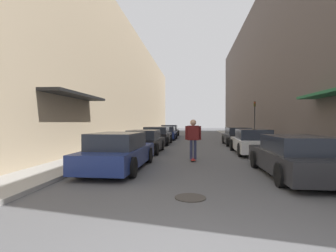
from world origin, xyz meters
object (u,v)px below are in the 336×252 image
parked_car_right_2 (237,137)px  parked_car_left_1 (145,142)px  parked_car_left_4 (170,131)px  parked_car_right_0 (295,157)px  parked_car_left_0 (119,152)px  manhole_cover (190,198)px  parked_car_left_2 (157,136)px  skateboarder (193,135)px  parked_car_right_1 (252,142)px  traffic_light (255,116)px  parked_car_left_3 (166,133)px

parked_car_right_2 → parked_car_left_1: bearing=-138.4°
parked_car_left_4 → parked_car_right_0: bearing=-74.9°
parked_car_left_0 → manhole_cover: size_ratio=6.86×
parked_car_left_2 → skateboarder: bearing=-71.6°
manhole_cover → parked_car_left_4: bearing=96.4°
parked_car_left_1 → parked_car_right_1: (5.87, 0.02, 0.03)m
skateboarder → traffic_light: size_ratio=0.53×
parked_car_left_4 → parked_car_right_0: (6.01, -22.27, -0.05)m
parked_car_right_1 → parked_car_left_3: bearing=118.0°
parked_car_right_0 → traffic_light: (2.29, 15.80, 1.63)m
parked_car_right_0 → traffic_light: bearing=81.8°
parked_car_left_2 → parked_car_right_2: parked_car_left_2 is taller
parked_car_right_1 → parked_car_right_2: parked_car_right_1 is taller
parked_car_right_0 → parked_car_left_4: bearing=105.1°
parked_car_right_1 → parked_car_right_2: (0.07, 5.25, -0.01)m
parked_car_left_3 → parked_car_right_0: size_ratio=0.88×
parked_car_right_2 → manhole_cover: (-3.26, -13.85, -0.62)m
parked_car_right_0 → skateboarder: skateboarder is taller
parked_car_left_4 → skateboarder: (2.84, -19.19, 0.45)m
parked_car_right_1 → traffic_light: size_ratio=1.33×
parked_car_right_0 → skateboarder: bearing=135.8°
parked_car_right_2 → traffic_light: (2.25, 4.55, 1.63)m
parked_car_left_3 → parked_car_right_1: parked_car_right_1 is taller
parked_car_right_0 → manhole_cover: 4.18m
parked_car_left_2 → skateboarder: (2.79, -8.38, 0.47)m
parked_car_left_0 → manhole_cover: parked_car_left_0 is taller
parked_car_right_0 → parked_car_left_0: bearing=172.8°
parked_car_left_0 → parked_car_left_1: size_ratio=1.19×
skateboarder → traffic_light: traffic_light is taller
traffic_light → skateboarder: bearing=-113.3°
parked_car_left_1 → skateboarder: size_ratio=2.22×
parked_car_left_2 → parked_car_left_3: bearing=88.6°
parked_car_left_0 → skateboarder: bearing=41.4°
parked_car_left_3 → skateboarder: (2.66, -13.83, 0.51)m
parked_car_right_2 → skateboarder: skateboarder is taller
parked_car_right_0 → traffic_light: traffic_light is taller
parked_car_left_1 → manhole_cover: bearing=-72.6°
parked_car_left_2 → traffic_light: 9.47m
parked_car_left_2 → manhole_cover: 14.35m
parked_car_left_2 → traffic_light: size_ratio=1.25×
manhole_cover → parked_car_left_0: bearing=128.1°
parked_car_left_1 → parked_car_right_2: bearing=41.6°
parked_car_left_4 → skateboarder: bearing=-81.6°
parked_car_left_3 → parked_car_right_1: size_ratio=0.92×
parked_car_left_2 → skateboarder: 8.84m
parked_car_left_1 → parked_car_left_3: (0.06, 10.94, 0.01)m
parked_car_right_0 → manhole_cover: parked_car_right_0 is taller
parked_car_right_0 → parked_car_right_1: bearing=90.3°
parked_car_left_3 → manhole_cover: 19.70m
parked_car_left_1 → parked_car_left_2: 5.48m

